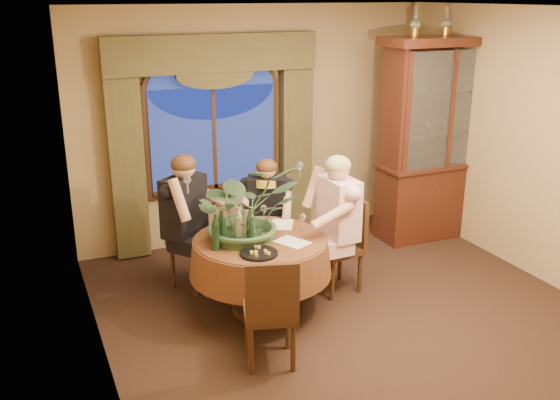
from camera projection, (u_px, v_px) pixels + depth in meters
name	position (u px, v px, depth m)	size (l,w,h in m)	color
floor	(360.00, 323.00, 5.79)	(5.00, 5.00, 0.00)	black
wall_back	(259.00, 125.00, 7.53)	(4.50, 4.50, 0.00)	#A08457
ceiling	(374.00, 8.00, 4.91)	(5.00, 5.00, 0.00)	white
window	(214.00, 138.00, 7.27)	(1.62, 0.10, 1.32)	navy
arched_transom	(212.00, 71.00, 7.02)	(1.60, 0.06, 0.44)	navy
drapery_left	(127.00, 158.00, 6.88)	(0.38, 0.14, 2.32)	#464020
drapery_right	(296.00, 141.00, 7.65)	(0.38, 0.14, 2.32)	#464020
swag_valance	(213.00, 53.00, 6.89)	(2.45, 0.16, 0.42)	#464020
dining_table	(261.00, 275.00, 5.90)	(1.34, 1.34, 0.75)	maroon
china_cabinet	(437.00, 140.00, 7.56)	(1.50, 0.59, 2.44)	#36160E
oil_lamp_left	(415.00, 21.00, 6.96)	(0.11, 0.11, 0.34)	#A5722D
oil_lamp_center	(447.00, 21.00, 7.12)	(0.11, 0.11, 0.34)	#A5722D
oil_lamp_right	(476.00, 20.00, 7.28)	(0.11, 0.11, 0.34)	#A5722D
chair_right	(337.00, 246.00, 6.30)	(0.42, 0.42, 0.96)	black
chair_back_right	(265.00, 229.00, 6.77)	(0.42, 0.42, 0.96)	black
chair_back	(195.00, 243.00, 6.38)	(0.42, 0.42, 0.96)	black
chair_front_left	(270.00, 309.00, 5.05)	(0.42, 0.42, 0.96)	black
person_pink	(338.00, 227.00, 6.14)	(0.52, 0.48, 1.46)	beige
person_back	(185.00, 225.00, 6.20)	(0.52, 0.48, 1.45)	black
person_scarf	(267.00, 217.00, 6.65)	(0.46, 0.42, 1.29)	black
stoneware_vase	(248.00, 222.00, 5.81)	(0.15, 0.15, 0.27)	gray
centerpiece_plant	(245.00, 173.00, 5.62)	(0.97, 1.08, 0.84)	#395B39
olive_bowl	(268.00, 237.00, 5.77)	(0.14, 0.14, 0.04)	#515F32
cheese_platter	(259.00, 253.00, 5.42)	(0.33, 0.33, 0.02)	black
wine_bottle_0	(216.00, 232.00, 5.48)	(0.07, 0.07, 0.33)	black
wine_bottle_1	(239.00, 225.00, 5.66)	(0.07, 0.07, 0.33)	tan
wine_bottle_2	(222.00, 228.00, 5.58)	(0.07, 0.07, 0.33)	black
wine_bottle_3	(250.00, 227.00, 5.60)	(0.07, 0.07, 0.33)	black
tasting_paper_0	(292.00, 242.00, 5.69)	(0.21, 0.30, 0.00)	white
tasting_paper_1	(282.00, 224.00, 6.12)	(0.21, 0.30, 0.00)	white
wine_glass_person_pink	(303.00, 222.00, 5.94)	(0.07, 0.07, 0.18)	silver
wine_glass_person_back	(221.00, 221.00, 5.96)	(0.07, 0.07, 0.18)	silver
wine_glass_person_scarf	(264.00, 213.00, 6.17)	(0.07, 0.07, 0.18)	silver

